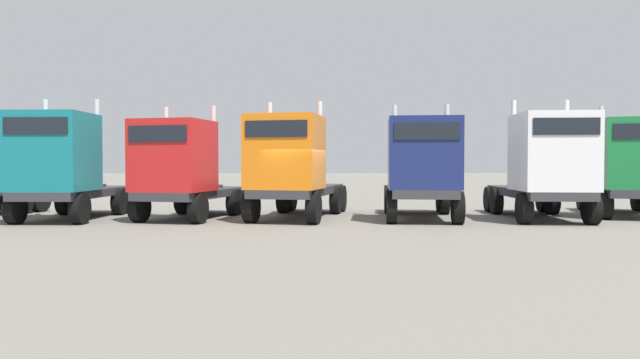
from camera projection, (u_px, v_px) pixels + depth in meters
ground at (300, 223)px, 19.85m from camera, size 200.00×200.00×0.00m
semi_truck_teal at (62, 165)px, 20.41m from camera, size 2.88×6.09×4.38m
semi_truck_red at (182, 169)px, 20.73m from camera, size 3.90×6.08×4.15m
semi_truck_orange at (291, 167)px, 20.74m from camera, size 4.01×6.86×4.30m
semi_truck_navy at (422, 167)px, 20.64m from camera, size 3.32×6.48×4.21m
semi_truck_white at (547, 165)px, 20.43m from camera, size 3.14×6.46×4.36m
semi_truck_green at (632, 167)px, 21.72m from camera, size 4.02×6.19×4.28m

